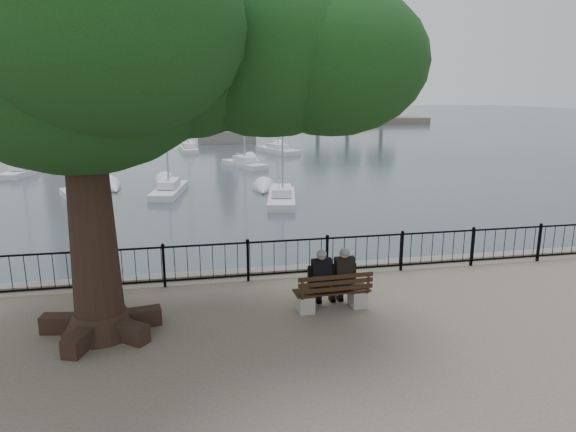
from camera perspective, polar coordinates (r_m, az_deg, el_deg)
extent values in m
cube|color=#64615B|center=(13.56, -0.41, -8.16)|extent=(200.00, 0.40, 1.20)
plane|color=#2B373E|center=(112.54, -10.02, 10.60)|extent=(260.00, 260.00, 0.00)
cube|color=black|center=(12.62, 0.00, -2.74)|extent=(22.00, 0.04, 0.04)
cube|color=black|center=(12.87, 0.00, -6.28)|extent=(22.00, 0.04, 0.04)
cube|color=gray|center=(11.01, 1.95, -9.65)|extent=(0.34, 0.42, 0.37)
cube|color=gray|center=(11.37, 7.73, -9.00)|extent=(0.34, 0.42, 0.37)
cube|color=black|center=(11.09, 4.91, -8.27)|extent=(1.65, 0.53, 0.04)
cube|color=black|center=(10.78, 5.36, -7.39)|extent=(1.63, 0.12, 0.36)
cube|color=black|center=(10.98, 3.57, -7.86)|extent=(0.34, 0.29, 0.22)
cube|color=black|center=(10.77, 3.75, -6.35)|extent=(0.41, 0.24, 0.54)
sphere|color=tan|center=(10.68, 3.73, -4.37)|extent=(0.21, 0.21, 0.21)
ellipsoid|color=slate|center=(10.65, 3.77, -4.24)|extent=(0.22, 0.22, 0.18)
cube|color=black|center=(11.33, 3.14, -8.86)|extent=(0.31, 0.41, 0.41)
cube|color=black|center=(11.13, 6.06, -7.61)|extent=(0.34, 0.29, 0.22)
cube|color=black|center=(10.93, 6.28, -6.11)|extent=(0.41, 0.24, 0.54)
sphere|color=tan|center=(10.84, 6.26, -4.16)|extent=(0.21, 0.21, 0.21)
ellipsoid|color=slate|center=(10.81, 6.31, -4.03)|extent=(0.22, 0.22, 0.18)
cube|color=black|center=(11.48, 5.57, -8.61)|extent=(0.31, 0.41, 0.41)
cone|color=black|center=(10.75, -20.07, -10.92)|extent=(1.49, 1.49, 0.44)
cone|color=black|center=(10.03, -21.18, 1.74)|extent=(0.96, 0.96, 5.26)
ellipsoid|color=black|center=(9.86, -22.44, 15.82)|extent=(5.08, 5.08, 3.96)
ellipsoid|color=black|center=(10.07, -12.42, 18.43)|extent=(4.55, 4.55, 3.55)
ellipsoid|color=black|center=(9.91, -2.26, 17.79)|extent=(4.03, 4.03, 3.14)
ellipsoid|color=black|center=(9.80, 4.97, 16.77)|extent=(3.50, 3.50, 2.73)
ellipsoid|color=black|center=(11.60, -25.15, 17.70)|extent=(4.03, 4.03, 3.14)
ellipsoid|color=black|center=(8.30, -19.07, 19.13)|extent=(4.03, 4.03, 3.14)
ellipsoid|color=black|center=(10.99, -8.55, 20.00)|extent=(3.85, 3.85, 3.01)
cube|color=#64615B|center=(73.25, -23.66, 8.63)|extent=(10.29, 10.29, 1.40)
cone|color=gray|center=(73.50, -24.65, 18.55)|extent=(6.59, 6.59, 24.70)
cube|color=#64615B|center=(59.74, -6.94, 8.78)|extent=(6.20, 6.20, 1.40)
cube|color=gray|center=(59.58, -7.01, 11.24)|extent=(2.27, 2.68, 4.14)
cube|color=#64615B|center=(59.54, -7.07, 13.38)|extent=(2.68, 3.09, 0.30)
cube|color=gray|center=(59.85, -7.12, 14.21)|extent=(1.34, 2.27, 1.45)
cube|color=gray|center=(58.83, -7.06, 14.93)|extent=(1.55, 1.03, 1.65)
sphere|color=gray|center=(58.46, -7.07, 16.06)|extent=(1.76, 1.76, 1.76)
cube|color=silver|center=(28.62, -21.84, 1.69)|extent=(3.20, 5.26, 0.57)
cube|color=silver|center=(28.52, -21.93, 2.67)|extent=(1.73, 2.32, 0.43)
cylinder|color=#A7A8B7|center=(27.83, -22.78, 10.72)|extent=(0.11, 0.11, 8.46)
cube|color=silver|center=(29.36, -13.05, 2.60)|extent=(2.10, 4.90, 0.53)
cube|color=silver|center=(29.28, -13.10, 3.56)|extent=(1.28, 2.07, 0.40)
cylinder|color=#A7A8B7|center=(28.60, -13.58, 11.90)|extent=(0.11, 0.11, 8.92)
cube|color=silver|center=(26.47, -0.71, 1.77)|extent=(2.22, 4.99, 0.54)
cube|color=silver|center=(26.37, -0.72, 2.83)|extent=(1.33, 2.12, 0.40)
cylinder|color=#A7A8B7|center=(25.65, -0.64, 11.90)|extent=(0.11, 0.11, 8.73)
cube|color=silver|center=(39.66, -27.30, 4.23)|extent=(2.13, 4.91, 0.53)
cube|color=silver|center=(39.60, -27.38, 4.94)|extent=(1.29, 2.07, 0.40)
cylinder|color=#A7A8B7|center=(39.04, -28.29, 12.09)|extent=(0.11, 0.11, 10.34)
cube|color=silver|center=(39.21, -4.86, 5.60)|extent=(3.16, 4.98, 0.54)
cube|color=silver|center=(39.14, -4.88, 6.33)|extent=(1.69, 2.20, 0.40)
cylinder|color=#A7A8B7|center=(38.56, -4.96, 12.77)|extent=(0.11, 0.11, 9.19)
cube|color=silver|center=(48.27, -1.18, 7.15)|extent=(3.46, 5.96, 0.64)
cube|color=silver|center=(48.22, -1.18, 7.74)|extent=(1.90, 2.60, 0.48)
cylinder|color=#A7A8B7|center=(47.65, -1.14, 13.04)|extent=(0.13, 0.13, 9.31)
cube|color=silver|center=(50.38, -11.01, 7.18)|extent=(1.86, 4.92, 0.53)
cube|color=silver|center=(50.33, -11.04, 7.74)|extent=(1.19, 2.05, 0.40)
cylinder|color=#A7A8B7|center=(49.82, -11.30, 13.42)|extent=(0.11, 0.11, 10.36)
cube|color=#5B5449|center=(93.60, 6.05, 10.46)|extent=(30.00, 8.00, 1.20)
cylinder|color=black|center=(90.22, 3.36, 11.98)|extent=(0.70, 0.70, 4.00)
ellipsoid|color=black|center=(90.20, 3.40, 14.53)|extent=(5.20, 5.20, 4.16)
cylinder|color=black|center=(93.79, 6.69, 11.98)|extent=(0.70, 0.70, 4.00)
ellipsoid|color=black|center=(93.77, 6.76, 14.42)|extent=(5.20, 5.20, 4.16)
cylinder|color=black|center=(94.84, 10.41, 11.87)|extent=(0.70, 0.70, 4.00)
ellipsoid|color=black|center=(94.82, 10.51, 14.28)|extent=(5.20, 5.20, 4.16)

